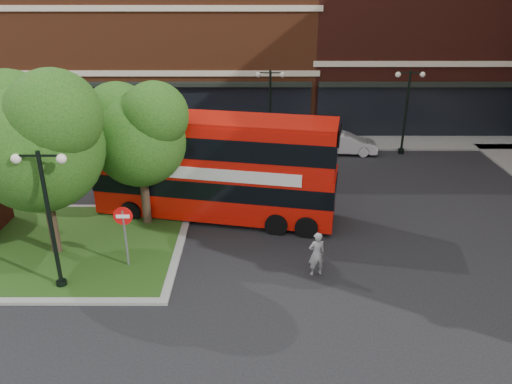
{
  "coord_description": "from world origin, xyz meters",
  "views": [
    {
      "loc": [
        1.23,
        -14.28,
        9.93
      ],
      "look_at": [
        1.2,
        3.97,
        2.0
      ],
      "focal_mm": 35.0,
      "sensor_mm": 36.0,
      "label": 1
    }
  ],
  "objects_px": {
    "car_silver": "(190,134)",
    "car_white": "(344,143)",
    "bus": "(215,161)",
    "woman": "(317,254)"
  },
  "relations": [
    {
      "from": "car_silver",
      "to": "car_white",
      "type": "bearing_deg",
      "value": -99.5
    },
    {
      "from": "bus",
      "to": "car_silver",
      "type": "height_order",
      "value": "bus"
    },
    {
      "from": "bus",
      "to": "car_silver",
      "type": "relative_size",
      "value": 2.43
    },
    {
      "from": "bus",
      "to": "car_white",
      "type": "relative_size",
      "value": 2.76
    },
    {
      "from": "bus",
      "to": "woman",
      "type": "bearing_deg",
      "value": -39.31
    },
    {
      "from": "woman",
      "to": "car_silver",
      "type": "height_order",
      "value": "woman"
    },
    {
      "from": "woman",
      "to": "car_white",
      "type": "relative_size",
      "value": 0.44
    },
    {
      "from": "woman",
      "to": "car_white",
      "type": "distance_m",
      "value": 13.77
    },
    {
      "from": "woman",
      "to": "car_silver",
      "type": "distance_m",
      "value": 16.2
    },
    {
      "from": "bus",
      "to": "woman",
      "type": "xyz_separation_m",
      "value": [
        3.95,
        -4.81,
        -1.77
      ]
    }
  ]
}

